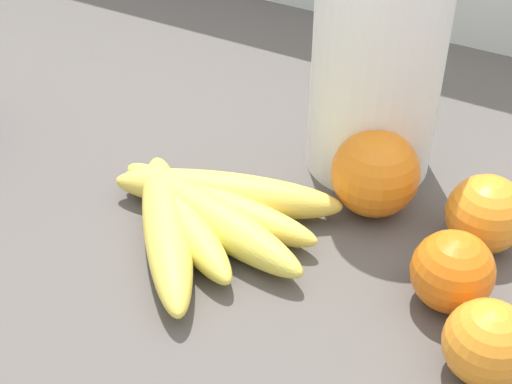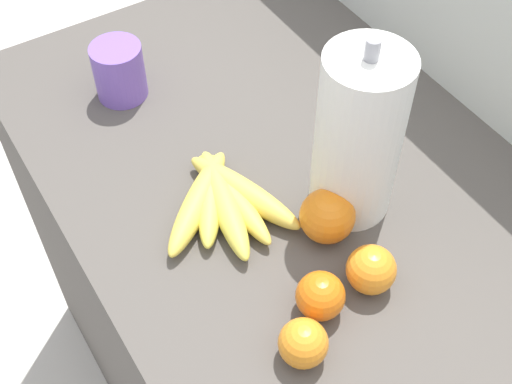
% 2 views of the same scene
% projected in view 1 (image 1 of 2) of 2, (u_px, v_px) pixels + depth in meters
% --- Properties ---
extents(banana_bunch, '(0.22, 0.22, 0.04)m').
position_uv_depth(banana_bunch, '(201.00, 213.00, 0.68)').
color(banana_bunch, '#EACE4C').
rests_on(banana_bunch, counter).
extents(orange_center, '(0.07, 0.07, 0.07)m').
position_uv_depth(orange_center, '(452.00, 272.00, 0.60)').
color(orange_center, orange).
rests_on(orange_center, counter).
extents(orange_back_left, '(0.07, 0.07, 0.07)m').
position_uv_depth(orange_back_left, '(486.00, 214.00, 0.65)').
color(orange_back_left, orange).
rests_on(orange_back_left, counter).
extents(orange_front, '(0.07, 0.07, 0.07)m').
position_uv_depth(orange_front, '(487.00, 343.00, 0.54)').
color(orange_front, orange).
rests_on(orange_front, counter).
extents(orange_back_right, '(0.08, 0.08, 0.08)m').
position_uv_depth(orange_back_right, '(375.00, 173.00, 0.69)').
color(orange_back_right, orange).
rests_on(orange_back_right, counter).
extents(paper_towel_roll, '(0.12, 0.12, 0.31)m').
position_uv_depth(paper_towel_roll, '(380.00, 39.00, 0.69)').
color(paper_towel_roll, white).
rests_on(paper_towel_roll, counter).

